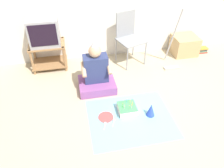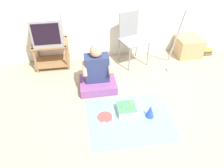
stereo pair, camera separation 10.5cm
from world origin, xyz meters
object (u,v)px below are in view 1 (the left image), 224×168
birthday_cake (127,109)px  paper_plate (106,117)px  book_pile (202,50)px  person_seated (96,74)px  party_hat_blue (151,110)px  folding_chair (129,35)px  cardboard_box_stack (184,45)px  dust_mop (172,51)px  tv (44,31)px

birthday_cake → paper_plate: birthday_cake is taller
book_pile → person_seated: (-2.30, -0.72, 0.21)m
birthday_cake → party_hat_blue: party_hat_blue is taller
folding_chair → cardboard_box_stack: 1.23m
dust_mop → person_seated: (-1.43, -0.36, -0.05)m
cardboard_box_stack → party_hat_blue: (-1.24, -1.53, -0.08)m
dust_mop → book_pile: dust_mop is taller
cardboard_box_stack → tv: bearing=179.4°
cardboard_box_stack → folding_chair: bearing=-178.2°
folding_chair → dust_mop: bearing=-26.4°
paper_plate → party_hat_blue: bearing=-7.0°
person_seated → birthday_cake: bearing=-61.9°
cardboard_box_stack → paper_plate: bearing=-142.1°
paper_plate → tv: bearing=117.6°
dust_mop → person_seated: dust_mop is taller
book_pile → birthday_cake: (-1.95, -1.37, 0.01)m
folding_chair → book_pile: size_ratio=4.58×
book_pile → tv: bearing=178.9°
tv → person_seated: tv is taller
dust_mop → party_hat_blue: (-0.78, -1.13, -0.21)m
book_pile → person_seated: 2.42m
book_pile → party_hat_blue: bearing=-137.7°
folding_chair → cardboard_box_stack: bearing=1.8°
tv → book_pile: bearing=-1.1°
book_pile → party_hat_blue: 2.23m
person_seated → paper_plate: bearing=-88.1°
tv → cardboard_box_stack: 2.69m
cardboard_box_stack → dust_mop: bearing=-139.0°
folding_chair → party_hat_blue: size_ratio=4.74×
party_hat_blue → paper_plate: (-0.63, 0.08, -0.09)m
dust_mop → folding_chair: bearing=153.6°
book_pile → birthday_cake: bearing=-145.0°
cardboard_box_stack → person_seated: size_ratio=0.56×
dust_mop → birthday_cake: 1.50m
person_seated → cardboard_box_stack: bearing=21.8°
person_seated → book_pile: bearing=17.5°
party_hat_blue → book_pile: bearing=42.3°
party_hat_blue → tv: bearing=131.9°
cardboard_box_stack → party_hat_blue: 1.97m
dust_mop → paper_plate: (-1.41, -1.06, -0.30)m
person_seated → paper_plate: person_seated is taller
cardboard_box_stack → dust_mop: dust_mop is taller
folding_chair → book_pile: 1.67m
person_seated → birthday_cake: size_ratio=3.25×
folding_chair → birthday_cake: (-0.36, -1.36, -0.48)m
tv → person_seated: size_ratio=0.59×
cardboard_box_stack → person_seated: (-1.88, -0.75, 0.08)m
folding_chair → party_hat_blue: (-0.06, -1.49, -0.43)m
dust_mop → book_pile: (0.87, 0.37, -0.27)m
birthday_cake → tv: bearing=127.5°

